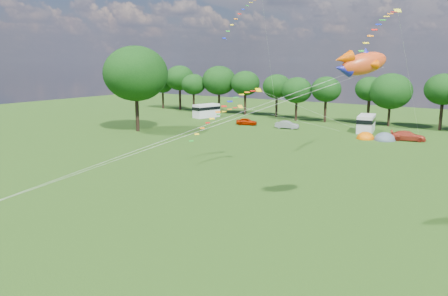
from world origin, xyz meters
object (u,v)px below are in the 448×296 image
Objects in this scene: big_tree at (136,74)px; campervan_a at (206,110)px; campervan_c at (366,123)px; car_a at (247,121)px; car_c at (408,136)px; fish_kite at (360,63)px; tent_orange at (365,139)px; tent_greyblue at (384,140)px; car_b at (287,125)px.

campervan_a is at bearing 92.79° from big_tree.
campervan_c is at bearing -76.07° from campervan_a.
car_a is (10.89, 15.39, -8.41)m from big_tree.
car_c is at bearing -130.86° from campervan_c.
campervan_c is at bearing 54.00° from fish_kite.
car_a is 0.81× the size of car_c.
big_tree reaches higher than car_c.
campervan_c is 6.47m from tent_orange.
car_a is 1.33× the size of tent_orange.
car_b is at bearing 173.07° from tent_greyblue.
tent_greyblue is (2.60, 0.31, -0.00)m from tent_orange.
campervan_c is 1.77× the size of tent_greyblue.
campervan_c is (19.40, 3.96, 0.82)m from car_a.
fish_kite is (3.75, -36.34, 10.20)m from car_c.
car_a is 48.61m from fish_kite.
campervan_c is 2.10× the size of tent_orange.
campervan_c reaches higher than car_b.
big_tree is 4.83× the size of tent_orange.
big_tree reaches higher than tent_greyblue.
tent_orange is (21.14, -2.11, -0.59)m from car_a.
tent_greyblue is at bearing 21.43° from big_tree.
big_tree is 25.59m from car_b.
car_b is 0.62× the size of campervan_c.
campervan_a reaches higher than car_b.
big_tree is at bearing -162.60° from campervan_a.
campervan_c reaches higher than car_a.
fish_kite is at bearing 171.44° from car_c.
campervan_a is at bearing 168.96° from tent_orange.
campervan_c reaches higher than tent_greyblue.
tent_orange is at bearing -86.44° from campervan_a.
campervan_a is at bearing 68.36° from car_b.
car_a reaches higher than tent_orange.
car_c is (37.39, 15.10, -8.34)m from big_tree.
big_tree reaches higher than campervan_c.
campervan_a is 2.08× the size of tent_orange.
car_c is at bearing -82.28° from campervan_a.
campervan_c reaches higher than tent_orange.
fish_kite is (41.14, -21.24, 1.86)m from big_tree.
tent_orange is 37.33m from fish_kite.
tent_greyblue is at bearing -152.94° from campervan_c.
car_b is 13.71m from tent_orange.
car_a is 12.65m from campervan_a.
tent_orange is at bearing -109.05° from car_b.
car_b is at bearing 170.50° from tent_orange.
fish_kite is (42.10, -40.97, 9.48)m from campervan_a.
tent_greyblue is at bearing -113.14° from car_a.
car_b is at bearing 70.63° from fish_kite.
tent_orange is (32.99, -6.44, -1.38)m from campervan_a.
big_tree reaches higher than car_b.
car_c is 0.79× the size of campervan_a.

